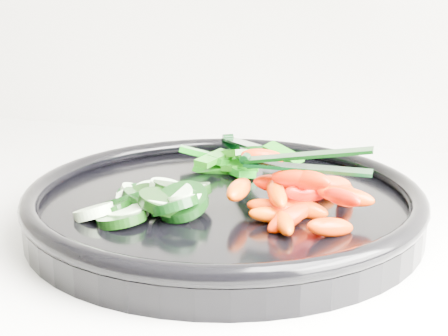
% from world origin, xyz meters
% --- Properties ---
extents(veggie_tray, '(0.47, 0.47, 0.04)m').
position_xyz_m(veggie_tray, '(0.70, 1.66, 0.95)').
color(veggie_tray, black).
rests_on(veggie_tray, counter).
extents(cucumber_pile, '(0.12, 0.13, 0.04)m').
position_xyz_m(cucumber_pile, '(0.65, 1.61, 0.96)').
color(cucumber_pile, black).
rests_on(cucumber_pile, veggie_tray).
extents(carrot_pile, '(0.14, 0.15, 0.05)m').
position_xyz_m(carrot_pile, '(0.78, 1.64, 0.97)').
color(carrot_pile, '#F40F00').
rests_on(carrot_pile, veggie_tray).
extents(pepper_pile, '(0.14, 0.10, 0.04)m').
position_xyz_m(pepper_pile, '(0.67, 1.76, 0.96)').
color(pepper_pile, '#186A0A').
rests_on(pepper_pile, veggie_tray).
extents(tong_carrot, '(0.11, 0.02, 0.02)m').
position_xyz_m(tong_carrot, '(0.78, 1.64, 1.00)').
color(tong_carrot, black).
rests_on(tong_carrot, carrot_pile).
extents(tong_pepper, '(0.07, 0.10, 0.02)m').
position_xyz_m(tong_pepper, '(0.68, 1.76, 0.98)').
color(tong_pepper, black).
rests_on(tong_pepper, pepper_pile).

